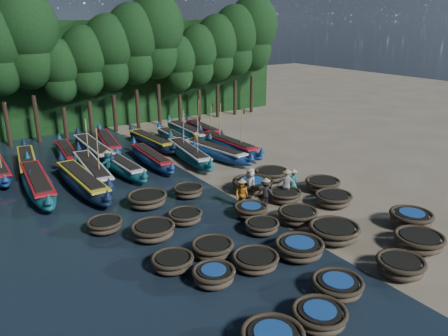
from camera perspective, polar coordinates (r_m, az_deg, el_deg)
ground at (r=25.75m, az=1.92°, el=-4.28°), size 120.00×120.00×0.00m
foliage_wall at (r=45.14m, az=-16.13°, el=11.68°), size 40.00×3.00×10.00m
coracle_1 at (r=16.31m, az=12.36°, el=-18.36°), size 2.24×2.24×0.66m
coracle_2 at (r=17.98m, az=14.60°, el=-14.66°), size 2.04×2.04×0.66m
coracle_3 at (r=19.89m, az=22.05°, el=-11.80°), size 2.34×2.34×0.77m
coracle_4 at (r=22.28m, az=24.11°, el=-8.70°), size 2.75×2.75×0.77m
coracle_5 at (r=17.99m, az=-1.36°, el=-13.86°), size 1.78×1.78×0.70m
coracle_6 at (r=19.05m, az=4.13°, el=-11.97°), size 2.48×2.48×0.66m
coracle_7 at (r=20.07m, az=9.80°, el=-10.28°), size 2.24×2.24×0.76m
coracle_8 at (r=21.79m, az=14.18°, el=-8.08°), size 2.57×2.57×0.81m
coracle_9 at (r=24.33m, az=23.24°, el=-6.09°), size 2.43×2.43×0.85m
coracle_10 at (r=19.05m, az=-6.74°, el=-12.10°), size 2.17×2.17×0.65m
coracle_11 at (r=19.78m, az=-1.50°, el=-10.49°), size 2.33×2.33×0.75m
coracle_12 at (r=21.94m, az=4.95°, el=-7.62°), size 2.08×2.08×0.63m
coracle_13 at (r=23.19m, az=9.60°, el=-6.14°), size 2.20×2.20×0.74m
coracle_14 at (r=25.66m, az=14.10°, el=-3.94°), size 2.13×2.13×0.73m
coracle_15 at (r=21.60m, az=-9.26°, el=-8.07°), size 2.16×2.16×0.76m
coracle_16 at (r=22.99m, az=-5.09°, el=-6.34°), size 2.17×2.17×0.63m
coracle_17 at (r=23.54m, az=3.54°, el=-5.54°), size 2.12×2.12×0.70m
coracle_18 at (r=25.66m, az=7.97°, el=-3.58°), size 2.31×2.31×0.70m
coracle_19 at (r=27.65m, az=12.75°, el=-2.12°), size 2.36×2.36×0.76m
coracle_20 at (r=22.79m, az=-15.30°, el=-7.19°), size 2.11×2.11×0.65m
coracle_21 at (r=25.17m, az=-10.01°, el=-4.06°), size 2.67×2.67×0.77m
coracle_22 at (r=26.20m, az=-4.68°, el=-2.99°), size 2.17×2.17×0.68m
coracle_23 at (r=26.81m, az=3.76°, el=-2.24°), size 2.52×2.52×0.83m
coracle_24 at (r=28.91m, az=6.21°, el=-0.82°), size 2.27×2.27×0.75m
long_boat_1 at (r=28.99m, az=-23.16°, el=-1.87°), size 2.20×9.07×1.60m
long_boat_2 at (r=28.35m, az=-18.02°, el=-1.71°), size 1.83×8.99×1.58m
long_boat_3 at (r=30.25m, az=-16.80°, el=-0.28°), size 2.33×8.98×3.83m
long_boat_4 at (r=31.01m, az=-13.38°, el=0.35°), size 1.68×7.96×1.40m
long_boat_5 at (r=32.25m, az=-9.46°, el=1.29°), size 1.73×7.65×1.35m
long_boat_6 at (r=32.77m, az=-4.63°, el=1.90°), size 2.65×8.46×3.63m
long_boat_7 at (r=33.23m, az=-1.25°, el=2.16°), size 2.61×8.15×1.45m
long_boat_8 at (r=34.86m, az=0.54°, el=3.04°), size 1.72×8.78×3.73m
long_boat_10 at (r=33.56m, az=-24.28°, el=0.62°), size 2.57×8.29×1.47m
long_boat_11 at (r=35.28m, az=-19.80°, el=1.91°), size 1.94×7.26×1.28m
long_boat_12 at (r=35.09m, az=-16.68°, el=2.36°), size 1.79×9.09×1.60m
long_boat_13 at (r=36.77m, az=-14.95°, el=3.18°), size 2.79×8.25×1.47m
long_boat_14 at (r=36.68m, az=-9.52°, el=3.47°), size 1.76×7.83×1.38m
long_boat_15 at (r=37.29m, az=-6.37°, el=3.84°), size 1.75×7.51×1.32m
long_boat_16 at (r=39.18m, az=-4.73°, el=4.73°), size 1.83×8.42×1.48m
long_boat_17 at (r=40.39m, az=-2.73°, el=5.09°), size 1.72×7.24×3.08m
fisherman_0 at (r=25.89m, az=3.45°, el=-1.90°), size 0.65×0.93×2.00m
fisherman_1 at (r=26.39m, az=8.96°, el=-1.76°), size 0.70×0.61×1.83m
fisherman_2 at (r=24.29m, az=2.34°, el=-3.43°), size 0.91×1.01×1.92m
fisherman_3 at (r=24.98m, az=5.47°, el=-3.08°), size 1.08×1.14×1.75m
fisherman_4 at (r=25.78m, az=8.18°, el=-2.14°), size 1.10×1.02×2.01m
fisherman_5 at (r=30.93m, az=-14.95°, el=0.77°), size 1.41×1.35×1.80m
fisherman_6 at (r=35.11m, az=-3.69°, el=3.50°), size 0.63×0.82×1.69m
tree_4 at (r=39.80m, az=-24.55°, el=15.20°), size 5.34×5.34×12.58m
tree_5 at (r=40.46m, az=-20.78°, el=11.83°), size 3.68×3.68×8.68m
tree_6 at (r=41.00m, az=-17.71°, el=13.19°), size 4.09×4.09×9.65m
tree_7 at (r=41.66m, az=-14.70°, el=14.47°), size 4.51×4.51×10.63m
tree_8 at (r=42.45m, az=-11.76°, el=15.67°), size 4.92×4.92×11.60m
tree_9 at (r=43.36m, az=-8.90°, el=16.78°), size 5.34×5.34×12.58m
tree_10 at (r=44.57m, az=-5.98°, el=13.47°), size 3.68×3.68×8.68m
tree_11 at (r=45.64m, az=-3.39°, el=14.52°), size 4.09×4.09×9.65m
tree_12 at (r=46.81m, az=-0.89°, el=15.49°), size 4.51×4.51×10.63m
tree_13 at (r=48.06m, az=1.50°, el=16.38°), size 4.92×4.92×11.60m
tree_14 at (r=49.41m, az=3.78°, el=17.20°), size 5.34×5.34×12.58m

